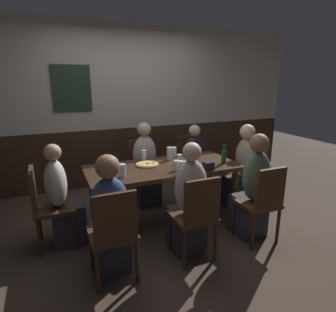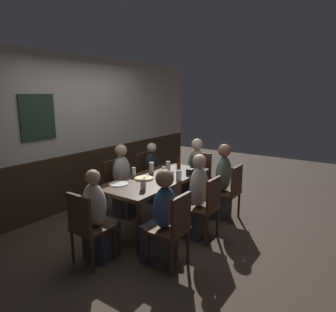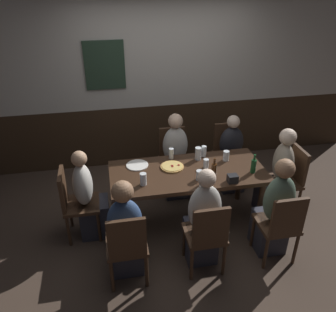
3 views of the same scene
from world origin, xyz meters
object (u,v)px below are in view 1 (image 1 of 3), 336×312
chair_left_near (114,231)px  beer_bottle_green (224,156)px  beer_bottle_brown (190,160)px  plate_white_large (112,166)px  person_mid_far (146,170)px  person_right_near (252,194)px  person_mid_near (188,207)px  chair_right_near (262,200)px  highball_clear (122,171)px  pint_glass_stout (179,159)px  beer_glass_tall (144,156)px  person_head_west (63,203)px  dining_table (163,173)px  chair_mid_far (142,167)px  chair_head_east (251,172)px  pint_glass_amber (177,166)px  chair_head_west (46,203)px  tumbler_water (174,153)px  pint_glass_pale (196,154)px  chair_right_far (190,161)px  person_head_east (242,173)px  person_left_near (110,223)px  person_right_far (195,166)px  condiment_caddy (209,166)px  beer_glass_half (182,168)px  chair_mid_near (196,214)px  tumbler_short (170,154)px

chair_left_near → beer_bottle_green: beer_bottle_green is taller
beer_bottle_brown → plate_white_large: (-0.80, 0.46, -0.10)m
person_mid_far → person_right_near: bearing=-58.9°
person_mid_far → person_mid_near: 1.32m
chair_right_near → highball_clear: (-1.34, 0.63, 0.31)m
pint_glass_stout → beer_bottle_brown: (0.01, -0.26, 0.06)m
beer_glass_tall → plate_white_large: 0.45m
person_head_west → dining_table: bearing=0.0°
chair_mid_far → person_mid_far: 0.16m
dining_table → pint_glass_stout: bearing=7.8°
chair_head_east → pint_glass_amber: 1.29m
chair_head_west → pint_glass_amber: (1.40, -0.21, 0.30)m
tumbler_water → pint_glass_pale: tumbler_water is taller
chair_left_near → chair_right_far: size_ratio=1.00×
person_head_east → pint_glass_amber: 1.14m
chair_right_far → person_left_near: bearing=-137.1°
chair_left_near → plate_white_large: chair_left_near is taller
chair_right_near → chair_mid_far: same height
chair_right_far → beer_glass_tall: (-0.93, -0.49, 0.30)m
person_mid_near → pint_glass_amber: 0.55m
person_head_west → beer_bottle_brown: 1.46m
person_right_far → pint_glass_pale: person_right_far is taller
person_mid_far → condiment_caddy: (0.43, -0.99, 0.29)m
chair_right_near → tumbler_water: 1.28m
chair_head_east → person_mid_near: size_ratio=0.75×
beer_glass_half → condiment_caddy: size_ratio=1.28×
chair_mid_near → pint_glass_stout: (0.23, 0.85, 0.29)m
beer_glass_tall → beer_bottle_brown: size_ratio=0.50×
tumbler_short → condiment_caddy: (0.24, -0.57, -0.03)m
chair_mid_far → plate_white_large: size_ratio=3.33×
chair_right_near → beer_glass_tall: chair_right_near is taller
tumbler_water → tumbler_short: bearing=-145.7°
person_mid_far → person_head_east: bearing=-29.7°
beer_glass_tall → pint_glass_stout: bearing=-40.2°
pint_glass_pale → plate_white_large: size_ratio=0.48×
dining_table → person_right_near: bearing=-39.7°
chair_mid_near → person_head_west: size_ratio=0.79×
chair_head_east → beer_bottle_brown: bearing=-167.9°
dining_table → chair_right_near: 1.16m
tumbler_short → chair_right_far: bearing=43.6°
chair_head_west → pint_glass_pale: bearing=4.7°
highball_clear → pint_glass_amber: (0.63, -0.02, -0.01)m
chair_head_east → chair_right_near: bearing=-122.5°
pint_glass_pale → beer_glass_half: 0.65m
person_mid_far → person_mid_near: (0.00, -1.32, -0.00)m
person_right_far → plate_white_large: (-1.36, -0.43, 0.30)m
tumbler_water → pint_glass_amber: (-0.20, -0.51, -0.01)m
tumbler_short → pint_glass_pale: bearing=-15.4°
person_right_near → pint_glass_amber: size_ratio=10.49×
person_head_east → plate_white_large: 1.76m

